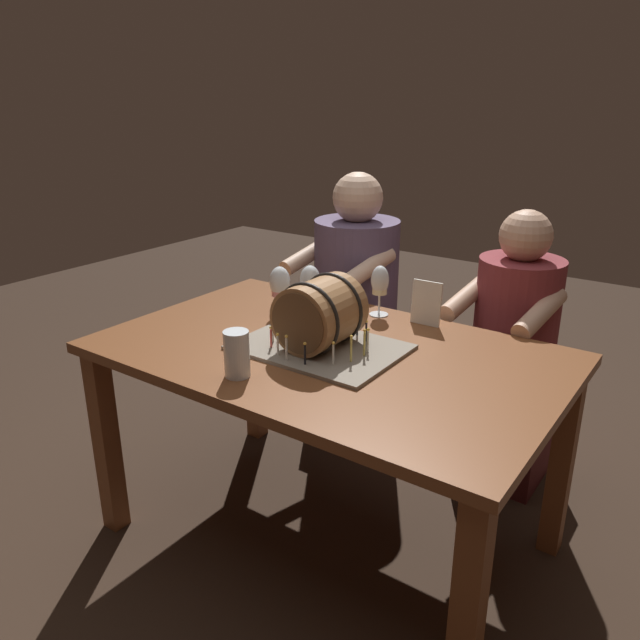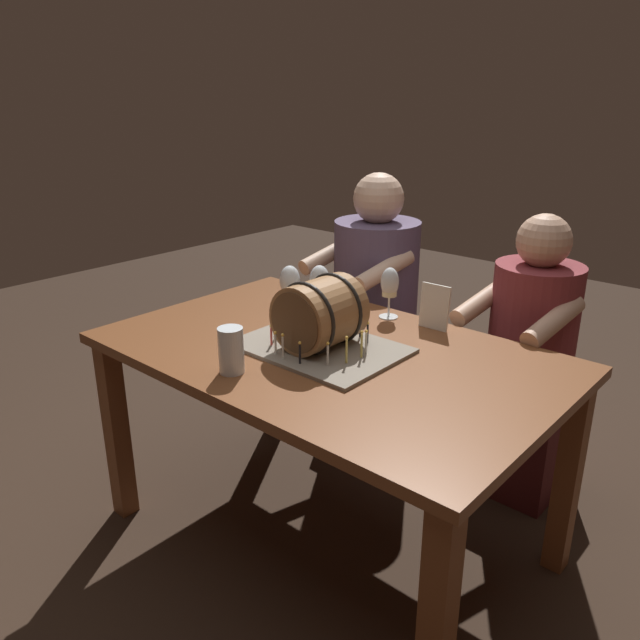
{
  "view_description": "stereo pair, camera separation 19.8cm",
  "coord_description": "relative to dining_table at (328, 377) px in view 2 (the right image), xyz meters",
  "views": [
    {
      "loc": [
        1.05,
        -1.54,
        1.53
      ],
      "look_at": [
        -0.02,
        -0.02,
        0.84
      ],
      "focal_mm": 34.89,
      "sensor_mm": 36.0,
      "label": 1
    },
    {
      "loc": [
        1.21,
        -1.41,
        1.53
      ],
      "look_at": [
        -0.02,
        -0.02,
        0.84
      ],
      "focal_mm": 34.89,
      "sensor_mm": 36.0,
      "label": 2
    }
  ],
  "objects": [
    {
      "name": "ground_plane",
      "position": [
        0.0,
        0.0,
        -0.64
      ],
      "size": [
        8.0,
        8.0,
        0.0
      ],
      "primitive_type": "plane",
      "color": "#332319"
    },
    {
      "name": "dining_table",
      "position": [
        0.0,
        0.0,
        0.0
      ],
      "size": [
        1.48,
        0.93,
        0.74
      ],
      "color": "brown",
      "rests_on": "ground"
    },
    {
      "name": "barrel_cake",
      "position": [
        -0.02,
        -0.02,
        0.21
      ],
      "size": [
        0.52,
        0.38,
        0.24
      ],
      "color": "gray",
      "rests_on": "dining_table"
    },
    {
      "name": "wine_glass_white",
      "position": [
        -0.03,
        0.38,
        0.22
      ],
      "size": [
        0.07,
        0.07,
        0.19
      ],
      "color": "white",
      "rests_on": "dining_table"
    },
    {
      "name": "wine_glass_rose",
      "position": [
        -0.33,
        0.17,
        0.22
      ],
      "size": [
        0.08,
        0.08,
        0.18
      ],
      "color": "white",
      "rests_on": "dining_table"
    },
    {
      "name": "wine_glass_amber",
      "position": [
        -0.24,
        0.22,
        0.23
      ],
      "size": [
        0.08,
        0.08,
        0.19
      ],
      "color": "white",
      "rests_on": "dining_table"
    },
    {
      "name": "beer_pint",
      "position": [
        -0.1,
        -0.32,
        0.16
      ],
      "size": [
        0.08,
        0.08,
        0.14
      ],
      "color": "white",
      "rests_on": "dining_table"
    },
    {
      "name": "menu_card",
      "position": [
        0.16,
        0.39,
        0.18
      ],
      "size": [
        0.11,
        0.02,
        0.16
      ],
      "primitive_type": "cube",
      "rotation": [
        -0.07,
        0.0,
        0.03
      ],
      "color": "silver",
      "rests_on": "dining_table"
    },
    {
      "name": "person_seated_left",
      "position": [
        -0.37,
        0.75,
        -0.06
      ],
      "size": [
        0.45,
        0.52,
        1.21
      ],
      "color": "#372D40",
      "rests_on": "ground"
    },
    {
      "name": "person_seated_right",
      "position": [
        0.37,
        0.75,
        -0.13
      ],
      "size": [
        0.4,
        0.49,
        1.12
      ],
      "color": "#4C1B1E",
      "rests_on": "ground"
    }
  ]
}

